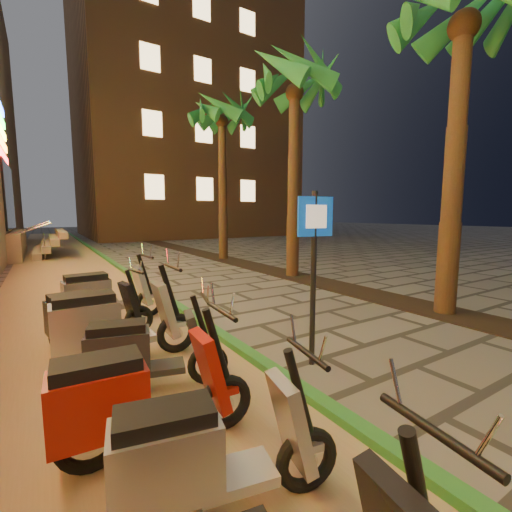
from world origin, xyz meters
TOP-DOWN VIEW (x-y plane):
  - ground at (0.00, 0.00)m, footprint 120.00×120.00m
  - parking_strip at (-2.60, 10.00)m, footprint 3.40×60.00m
  - green_curb at (-0.90, 10.00)m, footprint 0.18×60.00m
  - planting_strip at (3.60, 5.00)m, footprint 1.20×40.00m
  - apartment_block at (9.00, 32.00)m, footprint 18.00×16.06m
  - palm_b at (3.60, 2.00)m, footprint 2.97×3.02m
  - palm_c at (3.60, 7.00)m, footprint 2.97×3.02m
  - palm_d at (3.60, 12.00)m, footprint 2.97×3.02m
  - pedestrian_sign at (-0.29, 1.60)m, footprint 0.50×0.11m
  - scooter_5 at (-2.46, 0.16)m, footprint 1.56×0.70m
  - scooter_6 at (-2.70, 1.02)m, footprint 1.68×0.59m
  - scooter_7 at (-2.40, 2.02)m, footprint 1.54×0.76m
  - scooter_8 at (-2.57, 2.94)m, footprint 1.85×0.65m
  - scooter_9 at (-2.71, 3.88)m, footprint 1.59×0.68m
  - scooter_10 at (-2.38, 4.85)m, footprint 1.77×0.65m

SIDE VIEW (x-z plane):
  - ground at x=0.00m, z-range 0.00..0.00m
  - parking_strip at x=-2.60m, z-range 0.00..0.01m
  - planting_strip at x=3.60m, z-range 0.00..0.02m
  - green_curb at x=-0.90m, z-range 0.00..0.10m
  - scooter_7 at x=-2.40m, z-range -0.07..1.01m
  - scooter_5 at x=-2.46m, z-range -0.07..1.02m
  - scooter_9 at x=-2.71m, z-range -0.07..1.04m
  - scooter_6 at x=-2.70m, z-range -0.08..1.10m
  - scooter_10 at x=-2.38m, z-range -0.08..1.16m
  - scooter_8 at x=-2.57m, z-range -0.09..1.22m
  - pedestrian_sign at x=-0.29m, z-range 0.34..2.62m
  - palm_b at x=3.60m, z-range 2.18..8.84m
  - palm_c at x=3.60m, z-range 2.27..9.18m
  - palm_d at x=3.60m, z-range 2.36..9.53m
  - apartment_block at x=9.00m, z-range 0.00..25.00m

